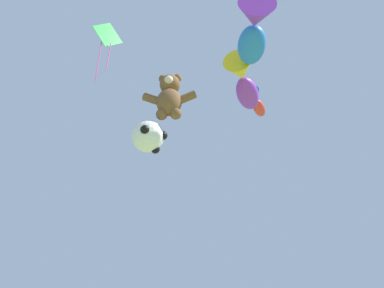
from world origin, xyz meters
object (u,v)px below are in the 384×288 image
(teddy_bear_kite, at_px, (169,96))
(fish_kite_violet, at_px, (244,82))
(fish_kite_cobalt, at_px, (254,31))
(fish_kite_crimson, at_px, (256,102))
(diamond_kite, at_px, (107,38))
(soccer_ball_kite, at_px, (148,136))

(teddy_bear_kite, distance_m, fish_kite_violet, 2.51)
(fish_kite_cobalt, xyz_separation_m, fish_kite_crimson, (0.46, 4.38, 0.96))
(teddy_bear_kite, distance_m, diamond_kite, 4.61)
(fish_kite_crimson, bearing_deg, fish_kite_violet, -106.41)
(teddy_bear_kite, xyz_separation_m, soccer_ball_kite, (-0.61, 0.16, -1.35))
(diamond_kite, bearing_deg, fish_kite_violet, -5.11)
(teddy_bear_kite, bearing_deg, fish_kite_violet, 7.73)
(teddy_bear_kite, height_order, soccer_ball_kite, teddy_bear_kite)
(fish_kite_cobalt, bearing_deg, teddy_bear_kite, 142.23)
(fish_kite_crimson, height_order, diamond_kite, diamond_kite)
(teddy_bear_kite, height_order, fish_kite_violet, fish_kite_violet)
(teddy_bear_kite, bearing_deg, fish_kite_crimson, 38.71)
(soccer_ball_kite, xyz_separation_m, fish_kite_crimson, (3.62, 2.25, 2.83))
(fish_kite_crimson, xyz_separation_m, diamond_kite, (-5.66, -1.63, 2.21))
(fish_kite_cobalt, height_order, fish_kite_crimson, fish_kite_crimson)
(teddy_bear_kite, height_order, fish_kite_crimson, fish_kite_crimson)
(teddy_bear_kite, relative_size, diamond_kite, 0.57)
(soccer_ball_kite, distance_m, diamond_kite, 5.47)
(diamond_kite, bearing_deg, soccer_ball_kite, -16.84)
(teddy_bear_kite, xyz_separation_m, fish_kite_violet, (2.39, 0.32, 0.70))
(teddy_bear_kite, bearing_deg, soccer_ball_kite, 165.61)
(teddy_bear_kite, distance_m, soccer_ball_kite, 1.49)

